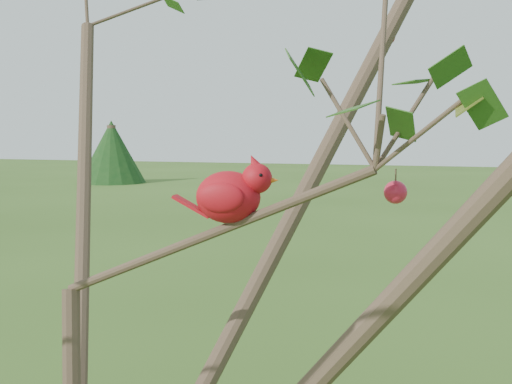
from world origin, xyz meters
TOP-DOWN VIEW (x-y plane):
  - crabapple_tree at (0.03, -0.02)m, footprint 2.35×2.05m
  - cardinal at (0.30, 0.07)m, footprint 0.19×0.10m
  - distant_trees at (-0.18, 24.75)m, footprint 40.56×16.94m

SIDE VIEW (x-z plane):
  - distant_trees at x=-0.18m, z-range -0.28..3.38m
  - crabapple_tree at x=0.03m, z-range 0.65..3.60m
  - cardinal at x=0.30m, z-range 2.08..2.22m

